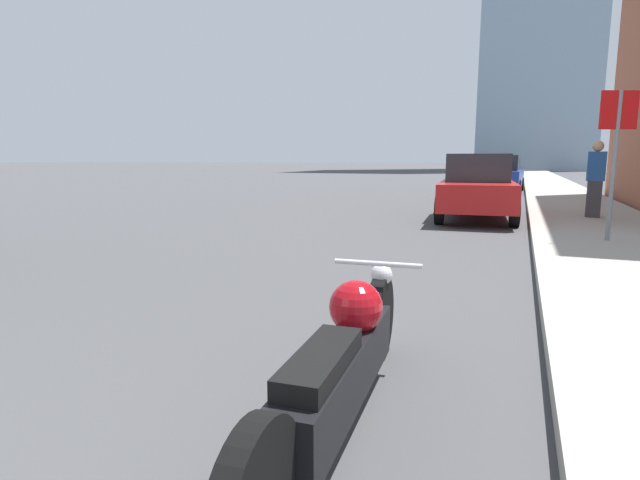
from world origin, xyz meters
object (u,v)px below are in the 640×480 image
object	(u,v)px
stop_sign	(616,140)
pedestrian	(595,178)
parked_car_red	(477,187)
parked_car_blue	(500,174)
motorcycle	(343,362)

from	to	relation	value
stop_sign	pedestrian	xyz separation A→B (m)	(0.20, 3.59, -0.73)
parked_car_red	pedestrian	world-z (taller)	pedestrian
parked_car_red	stop_sign	distance (m)	4.45
parked_car_blue	pedestrian	bearing A→B (deg)	-75.00
motorcycle	parked_car_blue	xyz separation A→B (m)	(0.01, 21.61, 0.43)
parked_car_red	parked_car_blue	xyz separation A→B (m)	(0.14, 11.13, 0.01)
parked_car_blue	stop_sign	xyz separation A→B (m)	(2.22, -14.77, 0.96)
motorcycle	parked_car_red	bearing A→B (deg)	87.09
motorcycle	parked_car_red	size ratio (longest dim) A/B	0.60
motorcycle	pedestrian	size ratio (longest dim) A/B	1.58
stop_sign	pedestrian	world-z (taller)	stop_sign
parked_car_blue	pedestrian	distance (m)	11.44
parked_car_red	pedestrian	bearing A→B (deg)	-5.78
motorcycle	parked_car_red	xyz separation A→B (m)	(-0.13, 10.49, 0.42)
motorcycle	pedestrian	distance (m)	10.73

